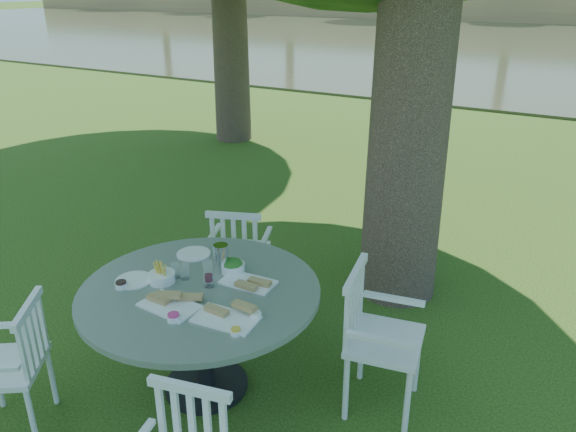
# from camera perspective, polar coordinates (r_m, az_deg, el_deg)

# --- Properties ---
(ground) EXTENTS (140.00, 140.00, 0.00)m
(ground) POSITION_cam_1_polar(r_m,az_deg,el_deg) (4.64, -1.25, -10.56)
(ground) COLOR #1B370B
(ground) RESTS_ON ground
(table) EXTENTS (1.52, 1.52, 0.77)m
(table) POSITION_cam_1_polar(r_m,az_deg,el_deg) (3.66, -8.83, -9.05)
(table) COLOR black
(table) RESTS_ON ground
(chair_ne) EXTENTS (0.52, 0.55, 0.95)m
(chair_ne) POSITION_cam_1_polar(r_m,az_deg,el_deg) (3.59, 8.41, -11.27)
(chair_ne) COLOR white
(chair_ne) RESTS_ON ground
(chair_nw) EXTENTS (0.56, 0.55, 0.88)m
(chair_nw) POSITION_cam_1_polar(r_m,az_deg,el_deg) (4.63, -5.13, -3.39)
(chair_nw) COLOR white
(chair_nw) RESTS_ON ground
(chair_sw) EXTENTS (0.58, 0.59, 0.86)m
(chair_sw) POSITION_cam_1_polar(r_m,az_deg,el_deg) (3.76, -25.63, -12.84)
(chair_sw) COLOR white
(chair_sw) RESTS_ON ground
(tableware) EXTENTS (1.09, 0.87, 0.20)m
(tableware) POSITION_cam_1_polar(r_m,az_deg,el_deg) (3.62, -8.96, -6.31)
(tableware) COLOR white
(tableware) RESTS_ON table
(river) EXTENTS (100.00, 28.00, 0.12)m
(river) POSITION_cam_1_polar(r_m,az_deg,el_deg) (26.51, 26.40, 14.99)
(river) COLOR #373A22
(river) RESTS_ON ground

